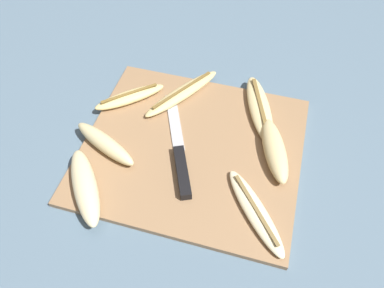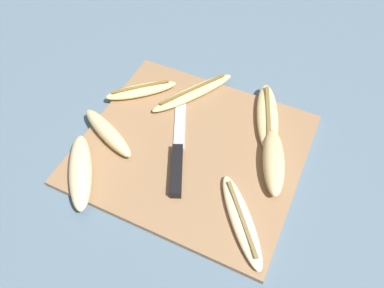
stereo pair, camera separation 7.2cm
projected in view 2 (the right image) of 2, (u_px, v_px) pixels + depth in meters
ground_plane at (192, 151)px, 0.74m from camera, size 4.00×4.00×0.00m
cutting_board at (192, 149)px, 0.73m from camera, size 0.42×0.37×0.01m
knife at (178, 159)px, 0.70m from camera, size 0.13×0.24×0.02m
banana_soft_right at (108, 132)px, 0.73m from camera, size 0.15×0.09×0.03m
banana_ripe_center at (267, 116)px, 0.76m from camera, size 0.10×0.19×0.02m
banana_spotted_left at (193, 93)px, 0.80m from camera, size 0.14×0.19×0.02m
banana_bright_far at (241, 220)px, 0.62m from camera, size 0.14×0.16×0.02m
banana_cream_curved at (81, 171)px, 0.67m from camera, size 0.13×0.16×0.03m
banana_golden_short at (141, 90)px, 0.81m from camera, size 0.14×0.13×0.02m
banana_mellow_near at (274, 161)px, 0.69m from camera, size 0.09×0.16×0.03m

